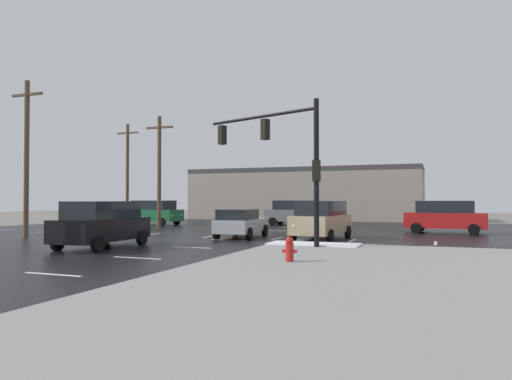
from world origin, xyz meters
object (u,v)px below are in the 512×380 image
Objects in this scene: traffic_signal_mast at (284,150)px; suv_red at (445,216)px; fire_hydrant at (290,249)px; suv_grey at (295,212)px; suv_green at (154,212)px; utility_pole_mid at (27,155)px; utility_pole_far at (159,170)px; suv_black at (102,223)px; suv_tan at (322,219)px; utility_pole_distant at (127,171)px; sedan_silver at (241,223)px.

suv_red is (6.87, 11.82, -3.26)m from traffic_signal_mast.
suv_grey is (-6.47, 22.91, 0.55)m from fire_hydrant.
fire_hydrant is at bearing 78.96° from suv_red.
suv_red is 0.99× the size of suv_green.
traffic_signal_mast is 15.48m from utility_pole_mid.
utility_pole_far is (-12.37, 9.27, -0.07)m from traffic_signal_mast.
suv_black is 20.75m from suv_grey.
suv_red is at bearing 27.21° from utility_pole_mid.
utility_pole_distant reaches higher than suv_tan.
suv_green is 1.07× the size of sedan_silver.
suv_black is 0.99× the size of suv_tan.
traffic_signal_mast is 1.25× the size of suv_green.
sedan_silver is 0.52× the size of utility_pole_distant.
suv_tan is 13.84m from suv_grey.
sedan_silver is at bearing -29.76° from suv_black.
traffic_signal_mast is at bearing -69.24° from suv_black.
suv_tan is at bearing -48.95° from suv_black.
suv_grey is 0.54× the size of utility_pole_mid.
traffic_signal_mast reaches higher than suv_green.
suv_red is at bearing 144.91° from suv_tan.
traffic_signal_mast is 21.25m from suv_green.
suv_black is 22.77m from utility_pole_distant.
utility_pole_far is at bearing -104.90° from suv_tan.
suv_tan is at bearing -77.68° from traffic_signal_mast.
suv_red is 13.22m from sedan_silver.
utility_pole_mid is at bearing -109.15° from utility_pole_far.
utility_pole_distant reaches higher than utility_pole_mid.
sedan_silver is 0.52× the size of utility_pole_mid.
utility_pole_distant is (-12.42, 18.74, 3.59)m from suv_black.
suv_grey is (-0.80, 13.44, 0.24)m from sedan_silver.
suv_red is 27.06m from utility_pole_distant.
suv_red is at bearing 7.56° from utility_pole_far.
sedan_silver is at bearing -31.82° from utility_pole_far.
suv_tan is 14.24m from utility_pole_far.
sedan_silver is 0.96× the size of suv_grey.
suv_grey is at bearing -152.87° from suv_tan.
utility_pole_mid reaches higher than suv_black.
suv_grey is at bearing 6.83° from utility_pole_distant.
utility_pole_far is (-5.09, 12.49, 3.19)m from suv_black.
suv_green is 0.56× the size of utility_pole_mid.
sedan_silver is (-4.38, -0.61, -0.24)m from suv_tan.
traffic_signal_mast is at bearing -3.31° from suv_tan.
utility_pole_mid reaches higher than traffic_signal_mast.
suv_green is 13.98m from utility_pole_mid.
suv_tan is at bearing -86.65° from sedan_silver.
utility_pole_mid is at bearing -82.14° from suv_green.
sedan_silver is (12.09, -9.94, -0.24)m from suv_green.
fire_hydrant is at bearing 12.50° from suv_tan.
suv_black is 7.96m from sedan_silver.
suv_tan is at bearing -20.07° from utility_pole_far.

